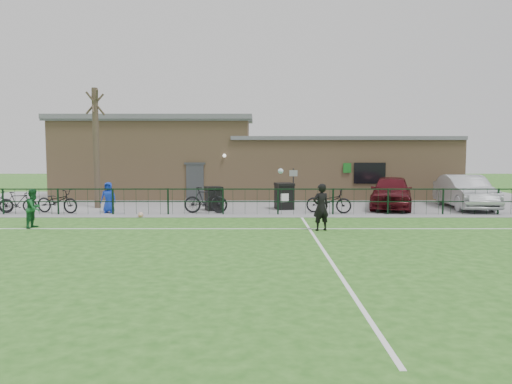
{
  "coord_description": "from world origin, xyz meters",
  "views": [
    {
      "loc": [
        0.01,
        -14.5,
        3.01
      ],
      "look_at": [
        0.0,
        5.0,
        1.3
      ],
      "focal_mm": 35.0,
      "sensor_mm": 36.0,
      "label": 1
    }
  ],
  "objects_px": {
    "bicycle_e": "(329,201)",
    "spectator_child": "(108,197)",
    "bicycle_d": "(206,200)",
    "outfield_player": "(34,208)",
    "car_maroon": "(391,192)",
    "wheelie_bin_left": "(214,199)",
    "bare_tree": "(96,149)",
    "wheelie_bin_right": "(284,197)",
    "bicycle_b": "(18,202)",
    "ball_ground": "(141,215)",
    "car_silver": "(465,192)",
    "bicycle_c": "(57,201)",
    "sign_post": "(293,188)"
  },
  "relations": [
    {
      "from": "car_maroon",
      "to": "bare_tree",
      "type": "bearing_deg",
      "value": -164.48
    },
    {
      "from": "car_maroon",
      "to": "bicycle_d",
      "type": "xyz_separation_m",
      "value": [
        -9.09,
        -1.89,
        -0.21
      ]
    },
    {
      "from": "sign_post",
      "to": "car_maroon",
      "type": "height_order",
      "value": "sign_post"
    },
    {
      "from": "bicycle_e",
      "to": "car_maroon",
      "type": "bearing_deg",
      "value": -46.34
    },
    {
      "from": "bicycle_e",
      "to": "ball_ground",
      "type": "distance_m",
      "value": 8.54
    },
    {
      "from": "bicycle_c",
      "to": "bicycle_e",
      "type": "xyz_separation_m",
      "value": [
        12.6,
        0.01,
        -0.0
      ]
    },
    {
      "from": "bicycle_b",
      "to": "bicycle_c",
      "type": "xyz_separation_m",
      "value": [
        1.86,
        -0.06,
        0.06
      ]
    },
    {
      "from": "bicycle_c",
      "to": "outfield_player",
      "type": "distance_m",
      "value": 4.31
    },
    {
      "from": "sign_post",
      "to": "outfield_player",
      "type": "relative_size",
      "value": 1.35
    },
    {
      "from": "wheelie_bin_right",
      "to": "bare_tree",
      "type": "bearing_deg",
      "value": 164.43
    },
    {
      "from": "bicycle_e",
      "to": "wheelie_bin_left",
      "type": "bearing_deg",
      "value": 94.96
    },
    {
      "from": "car_maroon",
      "to": "bicycle_b",
      "type": "xyz_separation_m",
      "value": [
        -17.85,
        -1.77,
        -0.33
      ]
    },
    {
      "from": "bicycle_d",
      "to": "car_silver",
      "type": "bearing_deg",
      "value": -78.68
    },
    {
      "from": "car_silver",
      "to": "bicycle_e",
      "type": "distance_m",
      "value": 7.3
    },
    {
      "from": "bicycle_e",
      "to": "outfield_player",
      "type": "bearing_deg",
      "value": 125.11
    },
    {
      "from": "ball_ground",
      "to": "bicycle_c",
      "type": "bearing_deg",
      "value": 161.27
    },
    {
      "from": "bare_tree",
      "to": "bicycle_e",
      "type": "bearing_deg",
      "value": -10.05
    },
    {
      "from": "wheelie_bin_left",
      "to": "spectator_child",
      "type": "distance_m",
      "value": 4.91
    },
    {
      "from": "ball_ground",
      "to": "bicycle_b",
      "type": "bearing_deg",
      "value": 166.22
    },
    {
      "from": "wheelie_bin_right",
      "to": "ball_ground",
      "type": "height_order",
      "value": "wheelie_bin_right"
    },
    {
      "from": "bicycle_e",
      "to": "spectator_child",
      "type": "xyz_separation_m",
      "value": [
        -10.24,
        0.05,
        0.17
      ]
    },
    {
      "from": "sign_post",
      "to": "ball_ground",
      "type": "distance_m",
      "value": 7.65
    },
    {
      "from": "wheelie_bin_right",
      "to": "car_silver",
      "type": "distance_m",
      "value": 9.06
    },
    {
      "from": "wheelie_bin_right",
      "to": "spectator_child",
      "type": "distance_m",
      "value": 8.38
    },
    {
      "from": "bicycle_c",
      "to": "bicycle_d",
      "type": "distance_m",
      "value": 6.9
    },
    {
      "from": "wheelie_bin_left",
      "to": "car_maroon",
      "type": "relative_size",
      "value": 0.22
    },
    {
      "from": "car_silver",
      "to": "outfield_player",
      "type": "height_order",
      "value": "car_silver"
    },
    {
      "from": "car_silver",
      "to": "spectator_child",
      "type": "xyz_separation_m",
      "value": [
        -17.31,
        -1.73,
        -0.11
      ]
    },
    {
      "from": "wheelie_bin_right",
      "to": "bicycle_b",
      "type": "xyz_separation_m",
      "value": [
        -12.48,
        -1.42,
        -0.11
      ]
    },
    {
      "from": "bicycle_c",
      "to": "spectator_child",
      "type": "distance_m",
      "value": 2.37
    },
    {
      "from": "wheelie_bin_right",
      "to": "sign_post",
      "type": "relative_size",
      "value": 0.6
    },
    {
      "from": "wheelie_bin_right",
      "to": "car_maroon",
      "type": "height_order",
      "value": "car_maroon"
    },
    {
      "from": "car_maroon",
      "to": "sign_post",
      "type": "bearing_deg",
      "value": -163.11
    },
    {
      "from": "spectator_child",
      "to": "bicycle_e",
      "type": "bearing_deg",
      "value": -1.12
    },
    {
      "from": "wheelie_bin_right",
      "to": "outfield_player",
      "type": "xyz_separation_m",
      "value": [
        -9.82,
        -5.71,
        0.12
      ]
    },
    {
      "from": "wheelie_bin_right",
      "to": "spectator_child",
      "type": "relative_size",
      "value": 0.84
    },
    {
      "from": "sign_post",
      "to": "bare_tree",
      "type": "bearing_deg",
      "value": 178.58
    },
    {
      "from": "wheelie_bin_right",
      "to": "bicycle_d",
      "type": "bearing_deg",
      "value": -169.74
    },
    {
      "from": "bicycle_d",
      "to": "spectator_child",
      "type": "xyz_separation_m",
      "value": [
        -4.53,
        0.11,
        0.11
      ]
    },
    {
      "from": "wheelie_bin_right",
      "to": "bicycle_b",
      "type": "distance_m",
      "value": 12.56
    },
    {
      "from": "car_silver",
      "to": "bicycle_d",
      "type": "height_order",
      "value": "car_silver"
    },
    {
      "from": "bicycle_c",
      "to": "bicycle_d",
      "type": "xyz_separation_m",
      "value": [
        6.9,
        -0.06,
        0.06
      ]
    },
    {
      "from": "wheelie_bin_left",
      "to": "car_silver",
      "type": "bearing_deg",
      "value": -16.82
    },
    {
      "from": "bicycle_b",
      "to": "outfield_player",
      "type": "distance_m",
      "value": 5.05
    },
    {
      "from": "car_maroon",
      "to": "outfield_player",
      "type": "bearing_deg",
      "value": -141.99
    },
    {
      "from": "wheelie_bin_right",
      "to": "bicycle_e",
      "type": "relative_size",
      "value": 0.58
    },
    {
      "from": "bicycle_b",
      "to": "bicycle_d",
      "type": "height_order",
      "value": "bicycle_d"
    },
    {
      "from": "bicycle_c",
      "to": "ball_ground",
      "type": "relative_size",
      "value": 8.83
    },
    {
      "from": "bicycle_d",
      "to": "outfield_player",
      "type": "height_order",
      "value": "outfield_player"
    },
    {
      "from": "bare_tree",
      "to": "spectator_child",
      "type": "relative_size",
      "value": 4.19
    }
  ]
}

